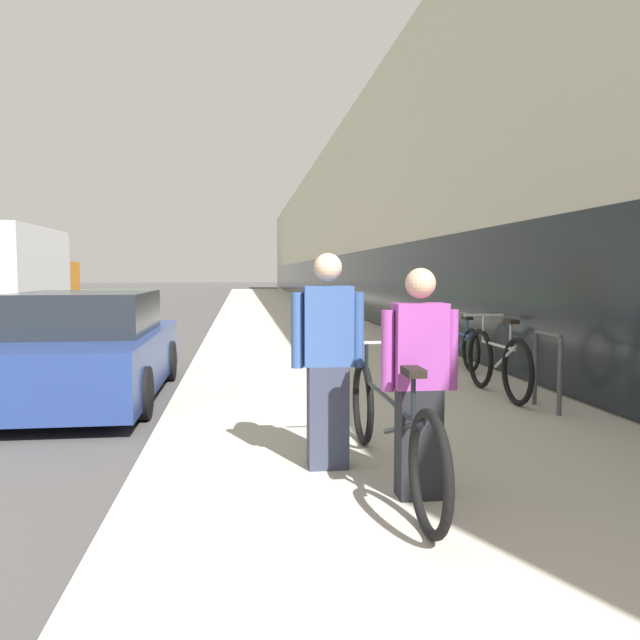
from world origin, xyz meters
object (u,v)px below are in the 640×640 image
(person_rider, at_px, (419,383))
(cruiser_bike_nearest, at_px, (498,363))
(tandem_bicycle, at_px, (389,427))
(bike_rack_hoop, at_px, (547,363))
(moving_truck, at_px, (13,277))
(person_bystander, at_px, (328,361))
(cruiser_bike_middle, at_px, (460,345))
(parked_sedan_curbside, at_px, (86,350))

(person_rider, xyz_separation_m, cruiser_bike_nearest, (1.91, 3.20, -0.36))
(tandem_bicycle, height_order, bike_rack_hoop, tandem_bicycle)
(person_rider, relative_size, moving_truck, 0.22)
(tandem_bicycle, bearing_deg, cruiser_bike_nearest, 54.68)
(cruiser_bike_nearest, bearing_deg, person_bystander, -134.16)
(person_bystander, xyz_separation_m, cruiser_bike_nearest, (2.42, 2.49, -0.42))
(person_rider, height_order, cruiser_bike_middle, person_rider)
(person_bystander, height_order, cruiser_bike_nearest, person_bystander)
(person_rider, height_order, parked_sedan_curbside, person_rider)
(bike_rack_hoop, xyz_separation_m, cruiser_bike_nearest, (-0.22, 0.80, -0.11))
(cruiser_bike_nearest, xyz_separation_m, moving_truck, (-10.06, 13.21, 0.97))
(cruiser_bike_nearest, bearing_deg, parked_sedan_curbside, 166.97)
(cruiser_bike_middle, bearing_deg, bike_rack_hoop, -92.39)
(person_bystander, bearing_deg, parked_sedan_curbside, 125.76)
(cruiser_bike_middle, bearing_deg, person_rider, -112.45)
(cruiser_bike_middle, bearing_deg, person_bystander, -120.18)
(tandem_bicycle, height_order, cruiser_bike_nearest, cruiser_bike_nearest)
(cruiser_bike_nearest, distance_m, cruiser_bike_middle, 2.29)
(cruiser_bike_nearest, bearing_deg, cruiser_bike_middle, 81.29)
(bike_rack_hoop, xyz_separation_m, moving_truck, (-10.27, 14.01, 0.86))
(bike_rack_hoop, relative_size, cruiser_bike_nearest, 0.45)
(tandem_bicycle, bearing_deg, person_rider, -70.81)
(person_rider, xyz_separation_m, person_bystander, (-0.51, 0.71, 0.06))
(parked_sedan_curbside, bearing_deg, bike_rack_hoop, -20.47)
(parked_sedan_curbside, bearing_deg, tandem_bicycle, -53.10)
(cruiser_bike_nearest, bearing_deg, bike_rack_hoop, -74.66)
(tandem_bicycle, distance_m, parked_sedan_curbside, 5.04)
(person_bystander, relative_size, bike_rack_hoop, 1.93)
(bike_rack_hoop, relative_size, parked_sedan_curbside, 0.20)
(bike_rack_hoop, bearing_deg, cruiser_bike_middle, 87.61)
(person_rider, relative_size, cruiser_bike_nearest, 0.81)
(bike_rack_hoop, bearing_deg, moving_truck, 126.25)
(tandem_bicycle, xyz_separation_m, person_rider, (0.12, -0.34, 0.37))
(moving_truck, bearing_deg, parked_sedan_curbside, -67.44)
(parked_sedan_curbside, bearing_deg, cruiser_bike_middle, 11.47)
(tandem_bicycle, distance_m, person_bystander, 0.69)
(tandem_bicycle, distance_m, person_rider, 0.52)
(person_rider, bearing_deg, cruiser_bike_nearest, 59.14)
(person_rider, relative_size, bike_rack_hoop, 1.79)
(person_bystander, height_order, cruiser_bike_middle, person_bystander)
(tandem_bicycle, distance_m, cruiser_bike_nearest, 3.51)
(cruiser_bike_middle, relative_size, parked_sedan_curbside, 0.38)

